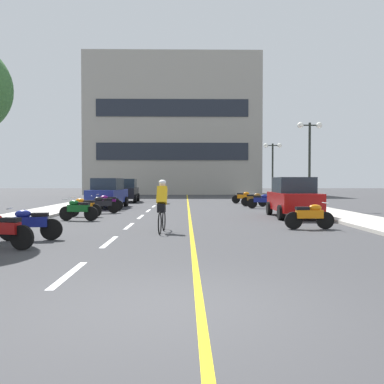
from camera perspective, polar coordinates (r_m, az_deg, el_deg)
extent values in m
plane|color=#38383A|center=(26.51, -1.02, -2.08)|extent=(140.00, 140.00, 0.00)
cube|color=#B7B2A8|center=(30.39, -14.72, -1.56)|extent=(2.40, 72.00, 0.12)
cube|color=#B7B2A8|center=(30.36, 12.72, -1.55)|extent=(2.40, 72.00, 0.12)
cube|color=silver|center=(7.92, -16.24, -10.59)|extent=(0.14, 2.20, 0.01)
cube|color=silver|center=(11.76, -11.04, -6.59)|extent=(0.14, 2.20, 0.01)
cube|color=silver|center=(15.69, -8.46, -4.55)|extent=(0.14, 2.20, 0.01)
cube|color=silver|center=(19.64, -6.92, -3.33)|extent=(0.14, 2.20, 0.01)
cube|color=silver|center=(23.61, -5.90, -2.52)|extent=(0.14, 2.20, 0.01)
cube|color=silver|center=(27.59, -5.18, -1.94)|extent=(0.14, 2.20, 0.01)
cube|color=silver|center=(31.57, -4.63, -1.50)|extent=(0.14, 2.20, 0.01)
cube|color=silver|center=(35.56, -4.21, -1.17)|extent=(0.14, 2.20, 0.01)
cube|color=silver|center=(39.55, -3.88, -0.90)|extent=(0.14, 2.20, 0.01)
cube|color=silver|center=(43.54, -3.60, -0.68)|extent=(0.14, 2.20, 0.01)
cube|color=silver|center=(47.54, -3.38, -0.50)|extent=(0.14, 2.20, 0.01)
cube|color=silver|center=(51.53, -3.18, -0.34)|extent=(0.14, 2.20, 0.01)
cube|color=gold|center=(29.51, -0.52, -1.71)|extent=(0.12, 66.00, 0.01)
cube|color=#9E998E|center=(55.12, -2.53, 8.75)|extent=(21.51, 8.40, 17.22)
cube|color=#1E232D|center=(50.56, -2.66, 5.48)|extent=(18.07, 0.10, 2.07)
cube|color=#1E232D|center=(51.18, -2.67, 11.26)|extent=(18.07, 0.10, 2.07)
cylinder|color=black|center=(25.63, 15.54, 3.52)|extent=(0.14, 0.14, 4.92)
cylinder|color=black|center=(25.82, 15.57, 8.65)|extent=(1.10, 0.08, 0.08)
sphere|color=white|center=(25.67, 14.38, 8.70)|extent=(0.36, 0.36, 0.36)
sphere|color=white|center=(25.97, 16.75, 8.60)|extent=(0.36, 0.36, 0.36)
cylinder|color=black|center=(34.33, 10.79, 2.68)|extent=(0.14, 0.14, 4.51)
cylinder|color=black|center=(34.44, 10.81, 6.18)|extent=(1.10, 0.08, 0.08)
sphere|color=white|center=(34.33, 9.91, 6.20)|extent=(0.36, 0.36, 0.36)
sphere|color=white|center=(34.55, 11.71, 6.16)|extent=(0.36, 0.36, 0.36)
cylinder|color=black|center=(20.99, 10.36, -2.17)|extent=(0.24, 0.65, 0.64)
cylinder|color=black|center=(21.34, 14.87, -2.13)|extent=(0.24, 0.65, 0.64)
cylinder|color=black|center=(18.24, 11.86, -2.72)|extent=(0.24, 0.65, 0.64)
cylinder|color=black|center=(18.65, 17.00, -2.67)|extent=(0.24, 0.65, 0.64)
cube|color=maroon|center=(19.76, 13.49, -1.25)|extent=(1.81, 4.24, 0.80)
cube|color=#1E2833|center=(19.74, 13.51, 0.93)|extent=(1.62, 2.24, 0.70)
cylinder|color=black|center=(28.17, -12.28, -1.25)|extent=(0.26, 0.65, 0.64)
cylinder|color=black|center=(27.78, -8.88, -1.27)|extent=(0.26, 0.65, 0.64)
cylinder|color=black|center=(25.48, -13.90, -1.54)|extent=(0.26, 0.65, 0.64)
cylinder|color=black|center=(25.05, -10.17, -1.58)|extent=(0.26, 0.65, 0.64)
cube|color=navy|center=(26.59, -11.29, -0.54)|extent=(1.96, 4.30, 0.80)
cube|color=#1E2833|center=(26.57, -11.30, 1.07)|extent=(1.69, 2.29, 0.70)
cylinder|color=black|center=(35.01, -10.05, -0.71)|extent=(0.24, 0.65, 0.64)
cylinder|color=black|center=(34.83, -7.28, -0.71)|extent=(0.24, 0.65, 0.64)
cylinder|color=black|center=(32.23, -10.70, -0.90)|extent=(0.24, 0.65, 0.64)
cylinder|color=black|center=(32.04, -7.68, -0.90)|extent=(0.24, 0.65, 0.64)
cube|color=black|center=(33.50, -8.92, -0.12)|extent=(1.83, 4.25, 0.80)
cube|color=#1E2833|center=(33.49, -8.93, 1.17)|extent=(1.63, 2.25, 0.70)
cylinder|color=black|center=(10.94, -21.93, -5.71)|extent=(0.61, 0.23, 0.60)
cube|color=maroon|center=(11.23, -24.27, -4.42)|extent=(0.94, 0.48, 0.28)
cube|color=black|center=(11.07, -23.24, -3.46)|extent=(0.48, 0.33, 0.10)
cylinder|color=black|center=(12.71, -23.32, -4.73)|extent=(0.61, 0.18, 0.60)
cylinder|color=black|center=(12.49, -18.40, -4.79)|extent=(0.61, 0.18, 0.60)
cube|color=navy|center=(12.57, -20.89, -3.77)|extent=(0.93, 0.41, 0.28)
ellipsoid|color=navy|center=(12.59, -21.79, -2.76)|extent=(0.47, 0.30, 0.22)
cube|color=black|center=(12.50, -19.78, -2.87)|extent=(0.47, 0.30, 0.10)
cylinder|color=silver|center=(12.66, -23.34, -2.03)|extent=(0.12, 0.60, 0.03)
cylinder|color=black|center=(15.21, 17.49, -3.67)|extent=(0.60, 0.12, 0.60)
cylinder|color=black|center=(14.87, 13.50, -3.76)|extent=(0.60, 0.12, 0.60)
cube|color=orange|center=(15.01, 15.52, -2.88)|extent=(0.91, 0.31, 0.28)
ellipsoid|color=orange|center=(15.06, 16.25, -2.04)|extent=(0.45, 0.25, 0.22)
cube|color=black|center=(14.92, 14.62, -2.13)|extent=(0.45, 0.25, 0.10)
cylinder|color=silver|center=(15.17, 17.51, -1.42)|extent=(0.05, 0.60, 0.03)
cylinder|color=black|center=(18.41, -16.57, -2.78)|extent=(0.61, 0.21, 0.60)
cylinder|color=black|center=(17.94, -13.43, -2.87)|extent=(0.61, 0.21, 0.60)
cube|color=#0C4C19|center=(18.15, -15.02, -2.13)|extent=(0.94, 0.45, 0.28)
ellipsoid|color=#0C4C19|center=(18.23, -15.60, -1.43)|extent=(0.48, 0.32, 0.22)
cube|color=black|center=(18.04, -14.31, -1.51)|extent=(0.48, 0.32, 0.10)
cylinder|color=silver|center=(18.38, -16.58, -0.91)|extent=(0.15, 0.59, 0.03)
cylinder|color=black|center=(20.26, -15.72, -2.39)|extent=(0.61, 0.23, 0.60)
cylinder|color=black|center=(19.77, -12.89, -2.46)|extent=(0.61, 0.23, 0.60)
cube|color=orange|center=(20.00, -14.33, -1.80)|extent=(0.94, 0.47, 0.28)
ellipsoid|color=orange|center=(20.08, -14.84, -1.16)|extent=(0.48, 0.33, 0.22)
cube|color=black|center=(19.88, -13.69, -1.23)|extent=(0.48, 0.33, 0.10)
cylinder|color=silver|center=(20.23, -15.73, -0.69)|extent=(0.16, 0.59, 0.03)
cylinder|color=black|center=(21.93, -13.36, -2.08)|extent=(0.60, 0.26, 0.60)
cylinder|color=black|center=(22.02, -10.50, -2.05)|extent=(0.60, 0.26, 0.60)
cube|color=black|center=(21.96, -11.93, -1.49)|extent=(0.94, 0.51, 0.28)
ellipsoid|color=black|center=(21.93, -12.45, -0.92)|extent=(0.49, 0.35, 0.22)
cube|color=black|center=(21.97, -11.28, -0.96)|extent=(0.49, 0.35, 0.10)
cylinder|color=silver|center=(21.90, -13.37, -0.51)|extent=(0.19, 0.59, 0.03)
cylinder|color=black|center=(23.93, -12.57, -1.78)|extent=(0.60, 0.10, 0.60)
cylinder|color=black|center=(23.74, -9.97, -1.79)|extent=(0.60, 0.10, 0.60)
cube|color=#590C59|center=(23.82, -11.28, -1.26)|extent=(0.90, 0.29, 0.28)
ellipsoid|color=#590C59|center=(23.84, -11.75, -0.73)|extent=(0.44, 0.24, 0.22)
cube|color=black|center=(23.77, -10.69, -0.78)|extent=(0.44, 0.24, 0.10)
cylinder|color=silver|center=(23.90, -12.58, -0.34)|extent=(0.03, 0.60, 0.03)
cylinder|color=black|center=(25.61, 10.55, -1.56)|extent=(0.61, 0.25, 0.60)
cylinder|color=black|center=(25.70, 8.10, -1.54)|extent=(0.61, 0.25, 0.60)
cube|color=navy|center=(25.64, 9.32, -1.06)|extent=(0.94, 0.50, 0.28)
ellipsoid|color=navy|center=(25.61, 9.77, -0.57)|extent=(0.49, 0.35, 0.22)
cube|color=black|center=(25.65, 8.77, -0.60)|extent=(0.49, 0.35, 0.10)
cylinder|color=silver|center=(25.58, 10.56, -0.21)|extent=(0.19, 0.59, 0.03)
cylinder|color=black|center=(27.70, 9.50, -1.32)|extent=(0.60, 0.26, 0.60)
cylinder|color=black|center=(27.82, 7.25, -1.30)|extent=(0.60, 0.26, 0.60)
cube|color=brown|center=(27.75, 8.37, -0.86)|extent=(0.94, 0.51, 0.28)
ellipsoid|color=brown|center=(27.72, 8.79, -0.41)|extent=(0.49, 0.35, 0.22)
cube|color=black|center=(27.77, 7.86, -0.44)|extent=(0.49, 0.35, 0.10)
cylinder|color=silver|center=(27.68, 9.51, -0.08)|extent=(0.19, 0.59, 0.03)
cylinder|color=black|center=(31.15, 7.96, -1.01)|extent=(0.61, 0.22, 0.60)
cylinder|color=black|center=(31.23, 5.94, -0.99)|extent=(0.61, 0.22, 0.60)
cube|color=orange|center=(31.18, 6.95, -0.60)|extent=(0.94, 0.46, 0.28)
ellipsoid|color=orange|center=(31.16, 7.32, -0.19)|extent=(0.48, 0.33, 0.22)
cube|color=black|center=(31.19, 6.49, -0.23)|extent=(0.48, 0.33, 0.10)
cylinder|color=silver|center=(31.13, 7.96, 0.10)|extent=(0.15, 0.59, 0.03)
torus|color=black|center=(14.24, -3.81, -3.80)|extent=(0.09, 0.72, 0.72)
torus|color=black|center=(13.20, -4.36, -4.21)|extent=(0.09, 0.72, 0.72)
cylinder|color=black|center=(13.67, -4.09, -2.75)|extent=(0.10, 0.95, 0.04)
cube|color=black|center=(13.50, -4.17, -1.87)|extent=(0.11, 0.21, 0.06)
cylinder|color=black|center=(14.10, -3.86, -1.61)|extent=(0.42, 0.06, 0.03)
cube|color=black|center=(13.56, -4.14, -2.15)|extent=(0.26, 0.38, 0.28)
cube|color=yellow|center=(13.69, -4.07, -0.44)|extent=(0.35, 0.48, 0.61)
sphere|color=beige|center=(13.81, -4.00, 1.03)|extent=(0.20, 0.20, 0.20)
ellipsoid|color=white|center=(13.81, -4.00, 1.32)|extent=(0.24, 0.26, 0.16)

